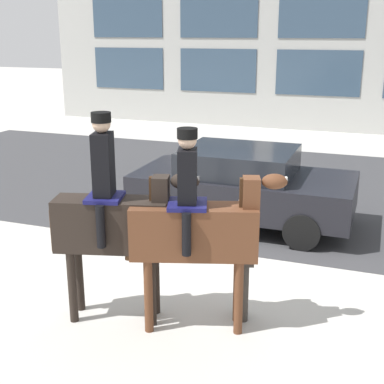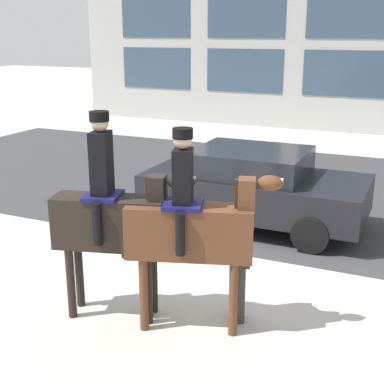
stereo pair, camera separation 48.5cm
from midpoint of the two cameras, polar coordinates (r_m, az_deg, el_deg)
name	(u,v)px [view 1 (the left image)]	position (r m, az deg, el deg)	size (l,w,h in m)	color
ground_plane	(206,263)	(8.78, -0.07, -7.57)	(80.00, 80.00, 0.00)	#B2AFA8
road_surface	(268,186)	(13.08, 7.11, 0.59)	(21.97, 8.50, 0.01)	#38383A
mounted_horse_lead	(114,218)	(6.78, -10.32, -2.78)	(1.86, 0.80, 2.70)	black
mounted_horse_companion	(197,227)	(6.48, -1.64, -3.75)	(1.90, 0.89, 2.55)	#59331E
pedestrian_bystander	(243,249)	(6.81, 3.44, -6.07)	(0.79, 0.65, 1.67)	#332D28
street_car_near_lane	(243,185)	(10.32, 4.08, 0.74)	(4.15, 2.08, 1.49)	black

